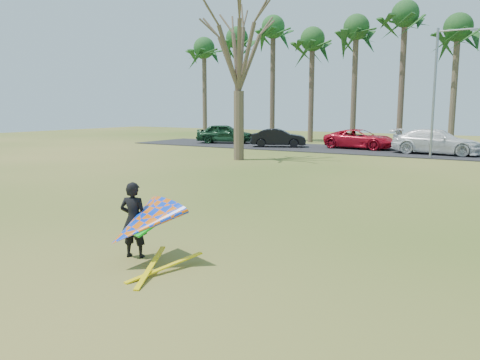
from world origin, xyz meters
The scene contains 16 objects.
ground centered at (0.00, 0.00, 0.00)m, with size 100.00×100.00×0.00m, color #285312.
parking_strip centered at (0.00, 25.00, 0.03)m, with size 46.00×7.00×0.06m, color black.
palm_0 centered at (-22.00, 31.00, 9.17)m, with size 4.84×4.84×10.84m.
palm_1 centered at (-18.00, 31.00, 9.85)m, with size 4.84×4.84×11.54m.
palm_2 centered at (-14.00, 31.00, 10.52)m, with size 4.84×4.84×12.24m.
palm_3 centered at (-10.00, 31.00, 9.17)m, with size 4.84×4.84×10.84m.
palm_4 centered at (-6.00, 31.00, 9.85)m, with size 4.84×4.84×11.54m.
palm_5 centered at (-2.00, 31.00, 10.52)m, with size 4.84×4.84×12.24m.
palm_6 centered at (2.00, 31.00, 9.17)m, with size 4.84×4.84×10.84m.
bare_tree_left centered at (-8.00, 15.00, 6.92)m, with size 6.60×6.60×9.70m.
streetlight centered at (2.16, 22.00, 4.46)m, with size 2.28×0.18×8.00m.
car_0 centered at (-15.84, 25.41, 0.91)m, with size 2.00×4.97×1.69m, color #163820.
car_1 centered at (-9.91, 24.22, 0.79)m, with size 1.54×4.41×1.45m, color black.
car_2 centered at (-3.78, 25.96, 0.80)m, with size 2.47×5.36×1.49m, color red.
car_3 centered at (1.94, 24.51, 0.90)m, with size 2.37×5.82×1.69m, color white.
kite_flyer centered at (0.43, -2.65, 0.84)m, with size 2.13×2.39×2.02m.
Camera 1 is at (7.05, -9.58, 3.21)m, focal length 35.00 mm.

